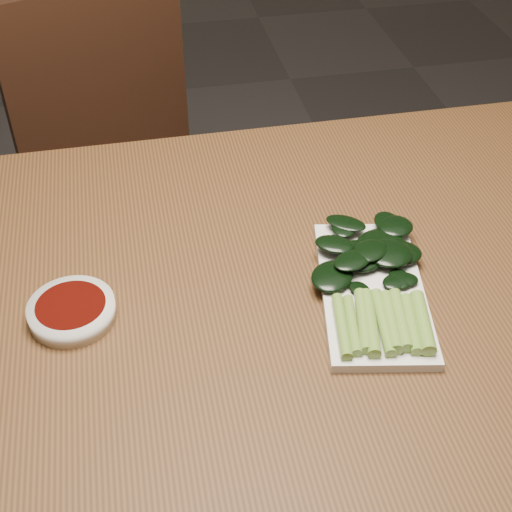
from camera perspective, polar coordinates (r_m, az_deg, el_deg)
name	(u,v)px	position (r m, az deg, el deg)	size (l,w,h in m)	color
table	(255,320)	(1.02, -0.06, -5.13)	(1.40, 0.80, 0.75)	#492C14
chair_far	(129,178)	(1.66, -10.09, 6.14)	(0.53, 0.53, 0.89)	black
sauce_bowl	(72,311)	(0.95, -14.52, -4.25)	(0.11, 0.11, 0.02)	silver
serving_plate	(372,291)	(0.97, 9.28, -2.78)	(0.18, 0.29, 0.01)	silver
gai_lan	(376,273)	(0.97, 9.59, -1.32)	(0.19, 0.28, 0.02)	olive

